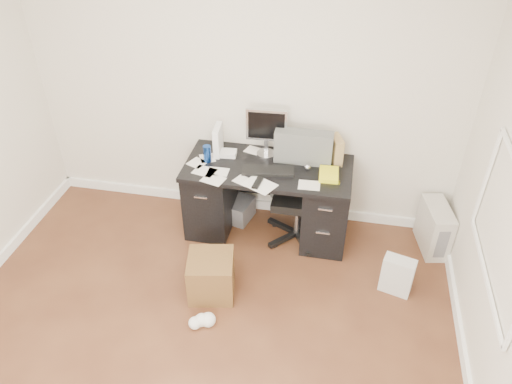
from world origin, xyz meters
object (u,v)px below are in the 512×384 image
(pc_tower, at_px, (434,228))
(keyboard, at_px, (268,171))
(desk, at_px, (268,198))
(lcd_monitor, at_px, (266,132))
(office_chair, at_px, (299,192))
(wicker_basket, at_px, (211,276))

(pc_tower, bearing_deg, keyboard, 174.54)
(desk, xyz_separation_m, lcd_monitor, (-0.05, 0.20, 0.58))
(desk, xyz_separation_m, office_chair, (0.29, -0.03, 0.13))
(lcd_monitor, distance_m, wicker_basket, 1.36)
(lcd_monitor, xyz_separation_m, pc_tower, (1.60, -0.12, -0.76))
(keyboard, distance_m, office_chair, 0.37)
(keyboard, height_order, pc_tower, keyboard)
(office_chair, bearing_deg, lcd_monitor, 146.95)
(desk, bearing_deg, office_chair, -5.27)
(keyboard, xyz_separation_m, office_chair, (0.28, 0.06, -0.24))
(office_chair, relative_size, wicker_basket, 2.84)
(desk, relative_size, office_chair, 1.42)
(desk, distance_m, lcd_monitor, 0.62)
(keyboard, relative_size, pc_tower, 1.01)
(pc_tower, bearing_deg, office_chair, 173.07)
(lcd_monitor, distance_m, office_chair, 0.62)
(lcd_monitor, bearing_deg, desk, -77.34)
(lcd_monitor, xyz_separation_m, office_chair, (0.35, -0.22, -0.46))
(keyboard, distance_m, pc_tower, 1.63)
(wicker_basket, bearing_deg, keyboard, 67.24)
(office_chair, bearing_deg, wicker_basket, -126.14)
(keyboard, relative_size, office_chair, 0.43)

